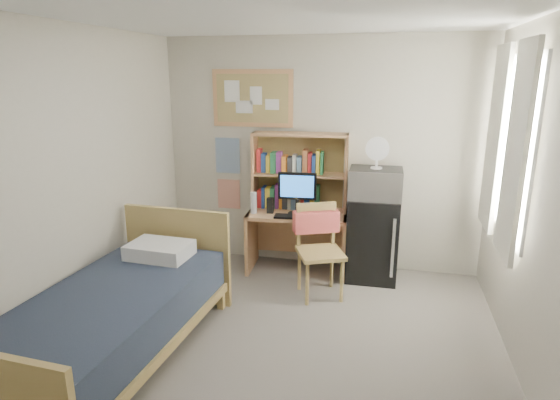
% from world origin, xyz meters
% --- Properties ---
extents(floor, '(3.60, 4.20, 0.02)m').
position_xyz_m(floor, '(0.00, 0.00, -0.01)').
color(floor, slate).
rests_on(floor, ground).
extents(ceiling, '(3.60, 4.20, 0.02)m').
position_xyz_m(ceiling, '(0.00, 0.00, 2.60)').
color(ceiling, white).
rests_on(ceiling, wall_back).
extents(wall_back, '(3.60, 0.04, 2.60)m').
position_xyz_m(wall_back, '(0.00, 2.10, 1.30)').
color(wall_back, beige).
rests_on(wall_back, floor).
extents(wall_front, '(3.60, 0.04, 2.60)m').
position_xyz_m(wall_front, '(0.00, -2.10, 1.30)').
color(wall_front, beige).
rests_on(wall_front, floor).
extents(wall_left, '(0.04, 4.20, 2.60)m').
position_xyz_m(wall_left, '(-1.80, 0.00, 1.30)').
color(wall_left, beige).
rests_on(wall_left, floor).
extents(wall_right, '(0.04, 4.20, 2.60)m').
position_xyz_m(wall_right, '(1.80, 0.00, 1.30)').
color(wall_right, beige).
rests_on(wall_right, floor).
extents(window_unit, '(0.10, 1.40, 1.70)m').
position_xyz_m(window_unit, '(1.75, 1.20, 1.60)').
color(window_unit, white).
rests_on(window_unit, wall_right).
extents(curtain_left, '(0.04, 0.55, 1.70)m').
position_xyz_m(curtain_left, '(1.72, 0.80, 1.60)').
color(curtain_left, white).
rests_on(curtain_left, wall_right).
extents(curtain_right, '(0.04, 0.55, 1.70)m').
position_xyz_m(curtain_right, '(1.72, 1.60, 1.60)').
color(curtain_right, white).
rests_on(curtain_right, wall_right).
extents(bulletin_board, '(0.94, 0.03, 0.64)m').
position_xyz_m(bulletin_board, '(-0.78, 2.08, 1.92)').
color(bulletin_board, tan).
rests_on(bulletin_board, wall_back).
extents(poster_wave, '(0.30, 0.01, 0.42)m').
position_xyz_m(poster_wave, '(-1.10, 2.09, 1.25)').
color(poster_wave, '#245290').
rests_on(poster_wave, wall_back).
extents(poster_japan, '(0.28, 0.01, 0.36)m').
position_xyz_m(poster_japan, '(-1.10, 2.09, 0.78)').
color(poster_japan, '#CB4423').
rests_on(poster_japan, wall_back).
extents(desk, '(1.14, 0.62, 0.69)m').
position_xyz_m(desk, '(-0.19, 1.80, 0.35)').
color(desk, tan).
rests_on(desk, floor).
extents(desk_chair, '(0.62, 0.62, 0.94)m').
position_xyz_m(desk_chair, '(0.16, 1.23, 0.47)').
color(desk_chair, tan).
rests_on(desk_chair, floor).
extents(mini_fridge, '(0.55, 0.55, 0.92)m').
position_xyz_m(mini_fridge, '(0.64, 1.81, 0.46)').
color(mini_fridge, black).
rests_on(mini_fridge, floor).
extents(bed, '(1.16, 2.15, 0.58)m').
position_xyz_m(bed, '(-1.26, -0.24, 0.29)').
color(bed, '#1C2333').
rests_on(bed, floor).
extents(hutch, '(1.08, 0.34, 0.87)m').
position_xyz_m(hutch, '(-0.20, 1.95, 1.13)').
color(hutch, tan).
rests_on(hutch, desk).
extents(monitor, '(0.42, 0.06, 0.44)m').
position_xyz_m(monitor, '(-0.19, 1.74, 0.91)').
color(monitor, black).
rests_on(monitor, desk).
extents(keyboard, '(0.46, 0.17, 0.02)m').
position_xyz_m(keyboard, '(-0.18, 1.60, 0.70)').
color(keyboard, black).
rests_on(keyboard, desk).
extents(speaker_left, '(0.07, 0.07, 0.17)m').
position_xyz_m(speaker_left, '(-0.49, 1.72, 0.78)').
color(speaker_left, black).
rests_on(speaker_left, desk).
extents(speaker_right, '(0.07, 0.07, 0.16)m').
position_xyz_m(speaker_right, '(0.11, 1.76, 0.77)').
color(speaker_right, black).
rests_on(speaker_right, desk).
extents(water_bottle, '(0.07, 0.07, 0.24)m').
position_xyz_m(water_bottle, '(-0.66, 1.67, 0.81)').
color(water_bottle, white).
rests_on(water_bottle, desk).
extents(hoodie, '(0.48, 0.31, 0.22)m').
position_xyz_m(hoodie, '(0.08, 1.41, 0.73)').
color(hoodie, '#D55551').
rests_on(hoodie, desk_chair).
extents(microwave, '(0.55, 0.42, 0.32)m').
position_xyz_m(microwave, '(0.64, 1.79, 1.07)').
color(microwave, silver).
rests_on(microwave, mini_fridge).
extents(desk_fan, '(0.24, 0.24, 0.30)m').
position_xyz_m(desk_fan, '(0.64, 1.79, 1.38)').
color(desk_fan, white).
rests_on(desk_fan, microwave).
extents(pillow, '(0.57, 0.41, 0.13)m').
position_xyz_m(pillow, '(-1.21, 0.51, 0.64)').
color(pillow, white).
rests_on(pillow, bed).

